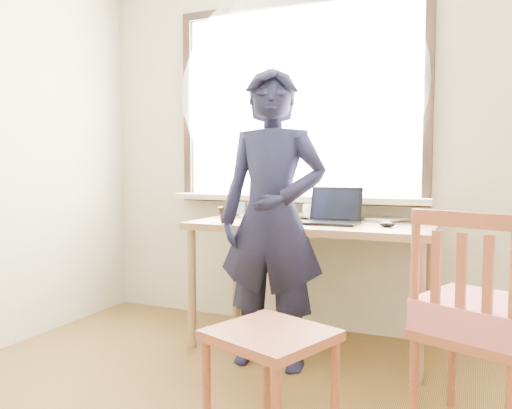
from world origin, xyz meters
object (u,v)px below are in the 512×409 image
at_px(mug_dark, 226,215).
at_px(mug_white, 313,212).
at_px(work_chair, 271,347).
at_px(laptop, 333,215).
at_px(desk, 312,235).
at_px(person, 272,219).
at_px(side_chair, 478,319).

bearing_deg(mug_dark, mug_white, 44.46).
relative_size(mug_dark, work_chair, 0.18).
xyz_separation_m(laptop, work_chair, (0.03, -1.10, -0.46)).
xyz_separation_m(desk, laptop, (0.15, -0.03, 0.14)).
height_order(mug_dark, person, person).
bearing_deg(laptop, mug_white, 135.34).
xyz_separation_m(mug_dark, side_chair, (1.44, -0.51, -0.34)).
xyz_separation_m(desk, work_chair, (0.18, -1.13, -0.32)).
height_order(desk, laptop, laptop).
height_order(mug_white, work_chair, mug_white).
distance_m(laptop, work_chair, 1.19).
distance_m(mug_white, person, 0.54).
bearing_deg(mug_white, desk, -73.99).
distance_m(laptop, side_chair, 1.16).
bearing_deg(mug_dark, laptop, 20.53).
relative_size(work_chair, person, 0.34).
bearing_deg(person, mug_dark, 156.69).
bearing_deg(desk, mug_white, 106.01).
distance_m(work_chair, person, 0.93).
height_order(mug_white, mug_dark, mug_white).
xyz_separation_m(side_chair, person, (-1.08, 0.39, 0.34)).
relative_size(mug_dark, side_chair, 0.11).
bearing_deg(side_chair, desk, 141.32).
bearing_deg(side_chair, laptop, 137.90).
bearing_deg(desk, work_chair, -81.01).
height_order(desk, side_chair, side_chair).
bearing_deg(side_chair, mug_dark, 160.55).
xyz_separation_m(work_chair, person, (-0.30, 0.75, 0.46)).
bearing_deg(work_chair, desk, 98.99).
height_order(laptop, person, person).
bearing_deg(person, side_chair, -24.99).
height_order(work_chair, person, person).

